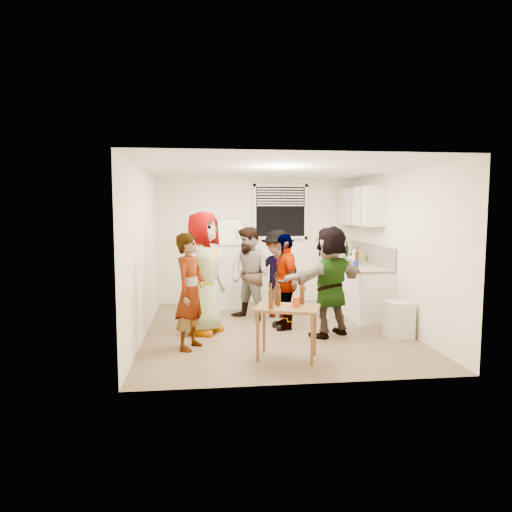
{
  "coord_description": "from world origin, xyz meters",
  "views": [
    {
      "loc": [
        -1.11,
        -6.95,
        1.89
      ],
      "look_at": [
        -0.27,
        0.27,
        1.15
      ],
      "focal_mm": 32.0,
      "sensor_mm": 36.0,
      "label": 1
    }
  ],
  "objects": [
    {
      "name": "blue_cup",
      "position": [
        1.49,
        0.58,
        0.9
      ],
      "size": [
        0.09,
        0.09,
        0.12
      ],
      "primitive_type": "cylinder",
      "color": "#1B17AA",
      "rests_on": "countertop"
    },
    {
      "name": "trash_bin",
      "position": [
        1.77,
        -0.59,
        0.25
      ],
      "size": [
        0.37,
        0.37,
        0.53
      ],
      "primitive_type": "cube",
      "rotation": [
        0.0,
        0.0,
        -0.01
      ],
      "color": "silver",
      "rests_on": "ground"
    },
    {
      "name": "guest_black",
      "position": [
        0.17,
        0.09,
        0.0
      ],
      "size": [
        1.64,
        1.12,
        0.37
      ],
      "primitive_type": "imported",
      "rotation": [
        0.0,
        0.0,
        -1.41
      ],
      "color": "black",
      "rests_on": "ground"
    },
    {
      "name": "beer_bottle_table",
      "position": [
        -0.16,
        -1.29,
        0.67
      ],
      "size": [
        0.05,
        0.05,
        0.21
      ],
      "primitive_type": "cylinder",
      "color": "#47230C",
      "rests_on": "serving_table"
    },
    {
      "name": "kettle",
      "position": [
        1.65,
        1.31,
        0.9
      ],
      "size": [
        0.23,
        0.2,
        0.19
      ],
      "primitive_type": null,
      "rotation": [
        0.0,
        0.0,
        -0.03
      ],
      "color": "silver",
      "rests_on": "countertop"
    },
    {
      "name": "counter_lower",
      "position": [
        1.7,
        1.15,
        0.43
      ],
      "size": [
        0.6,
        2.2,
        0.86
      ],
      "primitive_type": "cube",
      "color": "white",
      "rests_on": "ground"
    },
    {
      "name": "guest_orange",
      "position": [
        0.77,
        -0.4,
        0.0
      ],
      "size": [
        2.14,
        2.19,
        0.49
      ],
      "primitive_type": "imported",
      "rotation": [
        0.0,
        0.0,
        3.64
      ],
      "color": "#CD5E43",
      "rests_on": "ground"
    },
    {
      "name": "beer_bottle_counter",
      "position": [
        1.6,
        0.85,
        0.9
      ],
      "size": [
        0.07,
        0.07,
        0.26
      ],
      "primitive_type": "cylinder",
      "color": "#47230C",
      "rests_on": "countertop"
    },
    {
      "name": "window",
      "position": [
        0.45,
        2.21,
        1.85
      ],
      "size": [
        1.12,
        0.1,
        1.06
      ],
      "primitive_type": null,
      "color": "white",
      "rests_on": "room"
    },
    {
      "name": "guest_stripe",
      "position": [
        -1.29,
        -0.81,
        0.0
      ],
      "size": [
        1.67,
        1.21,
        0.38
      ],
      "primitive_type": "imported",
      "rotation": [
        0.0,
        0.0,
        1.12
      ],
      "color": "#141933",
      "rests_on": "ground"
    },
    {
      "name": "picture_frame",
      "position": [
        1.92,
        1.39,
        0.98
      ],
      "size": [
        0.02,
        0.2,
        0.16
      ],
      "primitive_type": "cube",
      "color": "gold",
      "rests_on": "countertop"
    },
    {
      "name": "guest_back_right",
      "position": [
        0.18,
        0.88,
        0.0
      ],
      "size": [
        1.34,
        1.74,
        0.57
      ],
      "primitive_type": "imported",
      "rotation": [
        0.0,
        0.0,
        -0.25
      ],
      "color": "#3C3C41",
      "rests_on": "ground"
    },
    {
      "name": "serving_table",
      "position": [
        -0.07,
        -1.39,
        0.0
      ],
      "size": [
        0.93,
        0.76,
        0.67
      ],
      "primitive_type": null,
      "rotation": [
        0.0,
        0.0,
        -0.33
      ],
      "color": "brown",
      "rests_on": "ground"
    },
    {
      "name": "backsplash",
      "position": [
        1.99,
        1.15,
        1.08
      ],
      "size": [
        0.03,
        2.2,
        0.36
      ],
      "primitive_type": "cube",
      "color": "#AFACA1",
      "rests_on": "countertop"
    },
    {
      "name": "paper_towel",
      "position": [
        1.68,
        1.15,
        0.9
      ],
      "size": [
        0.12,
        0.12,
        0.25
      ],
      "primitive_type": "cylinder",
      "color": "white",
      "rests_on": "countertop"
    },
    {
      "name": "wine_bottle",
      "position": [
        1.75,
        1.89,
        0.9
      ],
      "size": [
        0.07,
        0.07,
        0.27
      ],
      "primitive_type": "cylinder",
      "color": "black",
      "rests_on": "countertop"
    },
    {
      "name": "refrigerator",
      "position": [
        -0.75,
        1.88,
        0.85
      ],
      "size": [
        0.7,
        0.7,
        1.7
      ],
      "primitive_type": "cube",
      "color": "white",
      "rests_on": "ground"
    },
    {
      "name": "guest_grey",
      "position": [
        -1.12,
        -0.02,
        0.0
      ],
      "size": [
        2.07,
        1.73,
        0.59
      ],
      "primitive_type": "imported",
      "rotation": [
        0.0,
        0.0,
        1.04
      ],
      "color": "gray",
      "rests_on": "ground"
    },
    {
      "name": "room",
      "position": [
        0.0,
        0.0,
        0.0
      ],
      "size": [
        4.0,
        4.5,
        2.5
      ],
      "primitive_type": null,
      "color": "white",
      "rests_on": "ground"
    },
    {
      "name": "guest_back_left",
      "position": [
        -0.33,
        0.7,
        0.0
      ],
      "size": [
        1.69,
        1.68,
        0.61
      ],
      "primitive_type": "imported",
      "rotation": [
        0.0,
        0.0,
        -0.79
      ],
      "color": "brown",
      "rests_on": "ground"
    },
    {
      "name": "red_cup",
      "position": [
        0.05,
        -1.39,
        0.67
      ],
      "size": [
        0.09,
        0.09,
        0.12
      ],
      "primitive_type": "cylinder",
      "color": "red",
      "rests_on": "serving_table"
    },
    {
      "name": "countertop",
      "position": [
        1.7,
        1.15,
        0.88
      ],
      "size": [
        0.64,
        2.22,
        0.04
      ],
      "primitive_type": "cube",
      "color": "beige",
      "rests_on": "counter_lower"
    },
    {
      "name": "upper_cabinets",
      "position": [
        1.83,
        1.35,
        1.95
      ],
      "size": [
        0.34,
        1.6,
        0.7
      ],
      "primitive_type": "cube",
      "color": "white",
      "rests_on": "room"
    }
  ]
}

